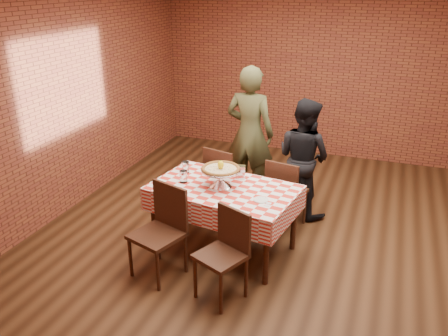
{
  "coord_description": "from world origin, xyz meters",
  "views": [
    {
      "loc": [
        1.04,
        -4.62,
        2.83
      ],
      "look_at": [
        -0.55,
        -0.3,
        0.93
      ],
      "focal_mm": 37.33,
      "sensor_mm": 36.0,
      "label": 1
    }
  ],
  "objects_px": {
    "chair_near_left": "(157,234)",
    "chair_far_left": "(227,180)",
    "chair_near_right": "(221,258)",
    "condiment_caddy": "(241,172)",
    "water_glass_left": "(183,176)",
    "pizza_stand": "(221,178)",
    "diner_black": "(303,157)",
    "chair_far_right": "(287,193)",
    "water_glass_right": "(186,167)",
    "table": "(224,219)",
    "pizza": "(221,169)",
    "diner_olive": "(250,133)"
  },
  "relations": [
    {
      "from": "condiment_caddy",
      "to": "chair_far_right",
      "type": "height_order",
      "value": "condiment_caddy"
    },
    {
      "from": "chair_near_left",
      "to": "chair_far_left",
      "type": "bearing_deg",
      "value": 101.16
    },
    {
      "from": "pizza_stand",
      "to": "water_glass_left",
      "type": "xyz_separation_m",
      "value": [
        -0.42,
        -0.04,
        -0.03
      ]
    },
    {
      "from": "pizza",
      "to": "diner_olive",
      "type": "distance_m",
      "value": 1.42
    },
    {
      "from": "pizza_stand",
      "to": "chair_near_left",
      "type": "relative_size",
      "value": 0.46
    },
    {
      "from": "condiment_caddy",
      "to": "diner_black",
      "type": "xyz_separation_m",
      "value": [
        0.52,
        0.89,
        -0.08
      ]
    },
    {
      "from": "table",
      "to": "chair_far_left",
      "type": "height_order",
      "value": "chair_far_left"
    },
    {
      "from": "table",
      "to": "water_glass_right",
      "type": "bearing_deg",
      "value": 158.27
    },
    {
      "from": "pizza",
      "to": "condiment_caddy",
      "type": "distance_m",
      "value": 0.33
    },
    {
      "from": "chair_near_left",
      "to": "chair_near_right",
      "type": "bearing_deg",
      "value": 7.86
    },
    {
      "from": "pizza",
      "to": "table",
      "type": "bearing_deg",
      "value": -14.26
    },
    {
      "from": "water_glass_left",
      "to": "water_glass_right",
      "type": "distance_m",
      "value": 0.26
    },
    {
      "from": "pizza_stand",
      "to": "chair_far_right",
      "type": "relative_size",
      "value": 0.48
    },
    {
      "from": "chair_near_right",
      "to": "diner_black",
      "type": "height_order",
      "value": "diner_black"
    },
    {
      "from": "water_glass_left",
      "to": "chair_near_left",
      "type": "relative_size",
      "value": 0.14
    },
    {
      "from": "diner_olive",
      "to": "condiment_caddy",
      "type": "bearing_deg",
      "value": 105.87
    },
    {
      "from": "pizza",
      "to": "water_glass_left",
      "type": "xyz_separation_m",
      "value": [
        -0.42,
        -0.04,
        -0.13
      ]
    },
    {
      "from": "pizza_stand",
      "to": "chair_near_left",
      "type": "height_order",
      "value": "pizza_stand"
    },
    {
      "from": "table",
      "to": "water_glass_right",
      "type": "relative_size",
      "value": 11.38
    },
    {
      "from": "water_glass_right",
      "to": "condiment_caddy",
      "type": "bearing_deg",
      "value": 6.13
    },
    {
      "from": "water_glass_left",
      "to": "condiment_caddy",
      "type": "bearing_deg",
      "value": 30.14
    },
    {
      "from": "table",
      "to": "diner_black",
      "type": "height_order",
      "value": "diner_black"
    },
    {
      "from": "water_glass_left",
      "to": "diner_olive",
      "type": "distance_m",
      "value": 1.49
    },
    {
      "from": "water_glass_right",
      "to": "condiment_caddy",
      "type": "height_order",
      "value": "condiment_caddy"
    },
    {
      "from": "chair_far_left",
      "to": "diner_olive",
      "type": "xyz_separation_m",
      "value": [
        0.11,
        0.59,
        0.45
      ]
    },
    {
      "from": "condiment_caddy",
      "to": "chair_far_left",
      "type": "relative_size",
      "value": 0.16
    },
    {
      "from": "condiment_caddy",
      "to": "chair_near_right",
      "type": "height_order",
      "value": "condiment_caddy"
    },
    {
      "from": "table",
      "to": "chair_near_right",
      "type": "bearing_deg",
      "value": -71.79
    },
    {
      "from": "water_glass_left",
      "to": "chair_far_left",
      "type": "distance_m",
      "value": 0.96
    },
    {
      "from": "chair_far_left",
      "to": "chair_near_right",
      "type": "bearing_deg",
      "value": 122.81
    },
    {
      "from": "table",
      "to": "condiment_caddy",
      "type": "relative_size",
      "value": 10.28
    },
    {
      "from": "diner_olive",
      "to": "chair_far_left",
      "type": "bearing_deg",
      "value": 82.48
    },
    {
      "from": "pizza_stand",
      "to": "table",
      "type": "bearing_deg",
      "value": -14.26
    },
    {
      "from": "water_glass_right",
      "to": "chair_far_left",
      "type": "relative_size",
      "value": 0.15
    },
    {
      "from": "table",
      "to": "pizza_stand",
      "type": "bearing_deg",
      "value": 165.74
    },
    {
      "from": "pizza",
      "to": "chair_near_right",
      "type": "distance_m",
      "value": 1.02
    },
    {
      "from": "diner_olive",
      "to": "diner_black",
      "type": "bearing_deg",
      "value": 165.54
    },
    {
      "from": "chair_near_right",
      "to": "condiment_caddy",
      "type": "bearing_deg",
      "value": 122.99
    },
    {
      "from": "pizza_stand",
      "to": "diner_black",
      "type": "xyz_separation_m",
      "value": [
        0.65,
        1.17,
        -0.1
      ]
    },
    {
      "from": "chair_far_left",
      "to": "diner_black",
      "type": "distance_m",
      "value": 1.0
    },
    {
      "from": "water_glass_left",
      "to": "table",
      "type": "bearing_deg",
      "value": 3.94
    },
    {
      "from": "diner_black",
      "to": "chair_near_right",
      "type": "bearing_deg",
      "value": 106.73
    },
    {
      "from": "water_glass_left",
      "to": "chair_far_right",
      "type": "xyz_separation_m",
      "value": [
        0.98,
        0.77,
        -0.38
      ]
    },
    {
      "from": "table",
      "to": "chair_near_left",
      "type": "xyz_separation_m",
      "value": [
        -0.46,
        -0.68,
        0.09
      ]
    },
    {
      "from": "pizza",
      "to": "chair_near_right",
      "type": "xyz_separation_m",
      "value": [
        0.31,
        -0.82,
        -0.52
      ]
    },
    {
      "from": "pizza_stand",
      "to": "water_glass_left",
      "type": "relative_size",
      "value": 3.24
    },
    {
      "from": "pizza",
      "to": "chair_near_right",
      "type": "relative_size",
      "value": 0.47
    },
    {
      "from": "water_glass_left",
      "to": "chair_near_right",
      "type": "xyz_separation_m",
      "value": [
        0.72,
        -0.78,
        -0.39
      ]
    },
    {
      "from": "table",
      "to": "pizza",
      "type": "bearing_deg",
      "value": 165.74
    },
    {
      "from": "water_glass_left",
      "to": "chair_near_right",
      "type": "relative_size",
      "value": 0.15
    }
  ]
}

